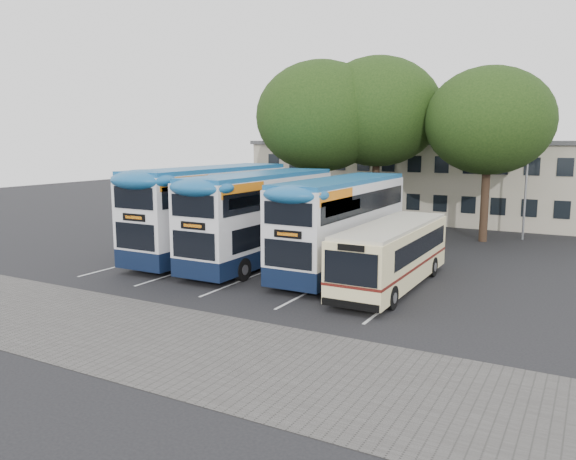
# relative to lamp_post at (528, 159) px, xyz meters

# --- Properties ---
(ground) EXTENTS (120.00, 120.00, 0.00)m
(ground) POSITION_rel_lamp_post_xyz_m (-6.00, -19.97, -5.08)
(ground) COLOR black
(ground) RESTS_ON ground
(paving_strip) EXTENTS (40.00, 6.00, 0.01)m
(paving_strip) POSITION_rel_lamp_post_xyz_m (-8.00, -24.97, -5.08)
(paving_strip) COLOR #595654
(paving_strip) RESTS_ON ground
(bay_lines) EXTENTS (14.12, 11.00, 0.01)m
(bay_lines) POSITION_rel_lamp_post_xyz_m (-9.75, -14.97, -5.08)
(bay_lines) COLOR silver
(bay_lines) RESTS_ON ground
(depot_building) EXTENTS (32.40, 8.40, 6.20)m
(depot_building) POSITION_rel_lamp_post_xyz_m (-6.00, 7.02, -1.93)
(depot_building) COLOR #B6B092
(depot_building) RESTS_ON ground
(lamp_post) EXTENTS (0.25, 1.05, 9.06)m
(lamp_post) POSITION_rel_lamp_post_xyz_m (0.00, 0.00, 0.00)
(lamp_post) COLOR gray
(lamp_post) RESTS_ON ground
(tree_left) EXTENTS (8.72, 8.72, 11.52)m
(tree_left) POSITION_rel_lamp_post_xyz_m (-12.75, -3.09, 2.72)
(tree_left) COLOR black
(tree_left) RESTS_ON ground
(tree_mid) EXTENTS (8.61, 8.61, 11.78)m
(tree_mid) POSITION_rel_lamp_post_xyz_m (-9.42, -1.24, 3.02)
(tree_mid) COLOR black
(tree_mid) RESTS_ON ground
(tree_right) EXTENTS (7.64, 7.64, 10.64)m
(tree_right) POSITION_rel_lamp_post_xyz_m (-2.10, -1.83, 2.29)
(tree_right) COLOR black
(tree_right) RESTS_ON ground
(bus_dd_left) EXTENTS (2.80, 11.54, 4.81)m
(bus_dd_left) POSITION_rel_lamp_post_xyz_m (-14.29, -13.44, -2.43)
(bus_dd_left) COLOR #0D1832
(bus_dd_left) RESTS_ON ground
(bus_dd_mid) EXTENTS (2.68, 11.04, 4.60)m
(bus_dd_mid) POSITION_rel_lamp_post_xyz_m (-10.89, -13.77, -2.55)
(bus_dd_mid) COLOR #0D1832
(bus_dd_mid) RESTS_ON ground
(bus_dd_right) EXTENTS (2.59, 10.68, 4.45)m
(bus_dd_right) POSITION_rel_lamp_post_xyz_m (-6.61, -13.45, -2.63)
(bus_dd_right) COLOR #0D1832
(bus_dd_right) RESTS_ON ground
(bus_single) EXTENTS (2.34, 9.21, 2.74)m
(bus_single) POSITION_rel_lamp_post_xyz_m (-3.51, -15.16, -3.53)
(bus_single) COLOR #FFEDAA
(bus_single) RESTS_ON ground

